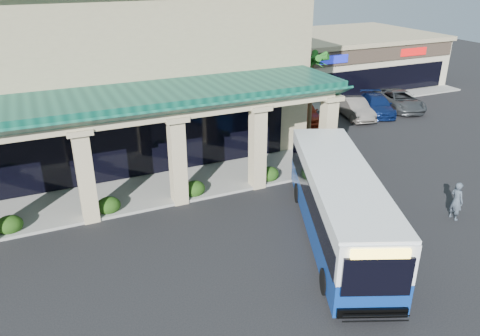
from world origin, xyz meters
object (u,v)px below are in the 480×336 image
pedestrian (456,201)px  car_silver (303,111)px  car_red (377,105)px  car_white (355,108)px  car_gray (399,100)px  transit_bus (338,205)px

pedestrian → car_silver: (1.19, 16.10, -0.14)m
car_red → car_white: bearing=-152.6°
pedestrian → car_gray: 18.76m
transit_bus → car_white: size_ratio=2.49×
car_white → car_gray: bearing=17.5°
car_silver → pedestrian: bearing=-81.4°
transit_bus → car_white: bearing=73.4°
car_silver → car_white: size_ratio=1.03×
car_white → car_red: bearing=16.8°
pedestrian → car_gray: (10.39, 15.63, -0.19)m
pedestrian → car_red: 17.30m
pedestrian → transit_bus: bearing=81.6°
transit_bus → car_gray: (16.65, 14.66, -0.87)m
car_red → car_gray: car_gray is taller
car_silver → car_gray: car_silver is taller
car_gray → transit_bus: bearing=-125.3°
car_gray → car_silver: bearing=-169.6°
pedestrian → car_silver: bearing=-3.9°
transit_bus → car_red: size_ratio=2.37×
car_red → car_gray: 2.51m
car_silver → car_red: car_silver is taller
transit_bus → pedestrian: bearing=14.0°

